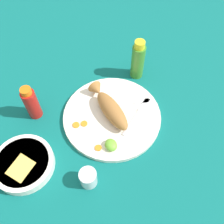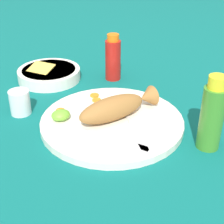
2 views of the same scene
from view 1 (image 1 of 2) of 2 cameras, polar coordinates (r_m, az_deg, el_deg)
ground_plane at (r=0.92m, az=-0.00°, el=-1.31°), size 4.00×4.00×0.00m
main_plate at (r=0.91m, az=-0.00°, el=-1.01°), size 0.35×0.35×0.02m
fried_fish at (r=0.89m, az=-0.53°, el=1.06°), size 0.22×0.07×0.06m
fork_near at (r=0.93m, az=4.57°, el=2.12°), size 0.07×0.18×0.00m
fork_far at (r=0.91m, az=5.94°, el=-0.32°), size 0.11×0.17×0.00m
carrot_slice_near at (r=0.89m, az=-8.22°, el=-2.95°), size 0.02×0.02×0.00m
carrot_slice_mid at (r=0.89m, az=-6.38°, el=-2.65°), size 0.02×0.02×0.00m
carrot_slice_far at (r=0.84m, az=-3.17°, el=-8.18°), size 0.02×0.02×0.00m
lime_wedge_main at (r=0.83m, az=-0.24°, el=-7.54°), size 0.05×0.04×0.03m
hot_sauce_bottle_red at (r=0.91m, az=-17.94°, el=1.94°), size 0.05×0.05×0.15m
hot_sauce_bottle_green at (r=0.99m, az=5.93°, el=11.65°), size 0.05×0.05×0.17m
salt_cup at (r=0.79m, az=-5.40°, el=-14.87°), size 0.05×0.05×0.06m
guacamole_bowl at (r=0.86m, az=-19.59°, el=-11.02°), size 0.20×0.20×0.05m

